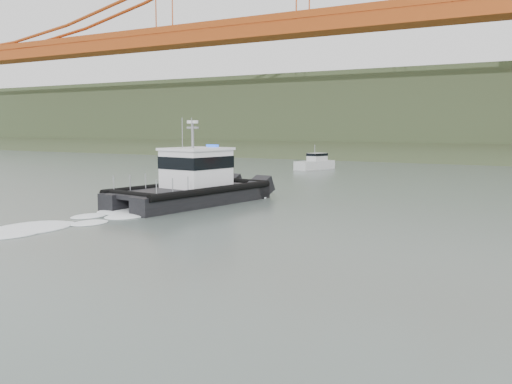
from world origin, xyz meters
TOP-DOWN VIEW (x-y plane):
  - ground at (0.00, 0.00)m, footprint 400.00×400.00m
  - patrol_boat at (-10.47, 17.61)m, footprint 6.03×12.89m
  - motorboat at (-17.02, 52.40)m, footprint 3.41×6.23m

SIDE VIEW (x-z plane):
  - ground at x=0.00m, z-range 0.00..0.00m
  - motorboat at x=-17.02m, z-range -0.82..2.44m
  - patrol_boat at x=-10.47m, z-range -1.51..4.53m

